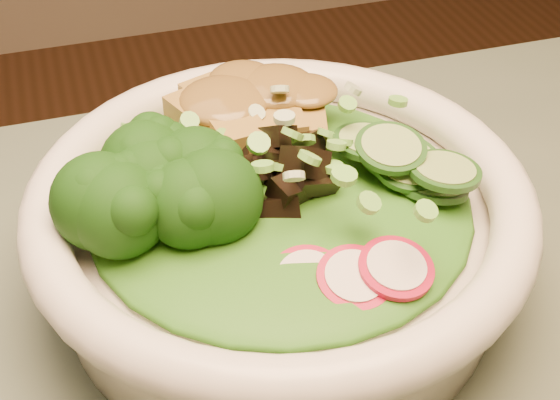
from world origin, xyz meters
name	(u,v)px	position (x,y,z in m)	size (l,w,h in m)	color
salad_bowl	(280,227)	(0.19, 0.16, 0.79)	(0.31, 0.31, 0.08)	silver
lettuce_bed	(280,199)	(0.19, 0.16, 0.82)	(0.23, 0.23, 0.03)	#1E5612
broccoli_florets	(161,200)	(0.12, 0.16, 0.84)	(0.09, 0.08, 0.05)	black
radish_slices	(331,276)	(0.19, 0.08, 0.82)	(0.13, 0.05, 0.02)	#A50C2C
cucumber_slices	(396,158)	(0.26, 0.16, 0.83)	(0.08, 0.08, 0.04)	#A2C66E
mushroom_heap	(273,163)	(0.19, 0.17, 0.83)	(0.08, 0.08, 0.05)	black
tofu_cubes	(249,116)	(0.19, 0.23, 0.83)	(0.10, 0.07, 0.04)	olive
peanut_sauce	(248,96)	(0.19, 0.23, 0.85)	(0.08, 0.06, 0.02)	brown
scallion_garnish	(280,161)	(0.19, 0.16, 0.85)	(0.22, 0.22, 0.03)	#6BBA41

